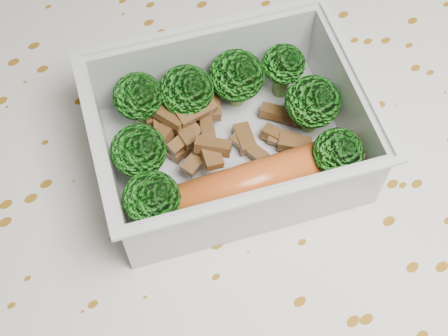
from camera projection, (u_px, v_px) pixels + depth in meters
dining_table at (229, 240)px, 0.52m from camera, size 1.40×0.90×0.75m
tablecloth at (229, 214)px, 0.48m from camera, size 1.46×0.96×0.19m
lunch_container at (229, 139)px, 0.44m from camera, size 0.22×0.19×0.07m
broccoli_florets at (221, 116)px, 0.44m from camera, size 0.17×0.15×0.05m
meat_pile at (212, 130)px, 0.45m from camera, size 0.11×0.10×0.03m
sausage at (251, 184)px, 0.43m from camera, size 0.16×0.06×0.03m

